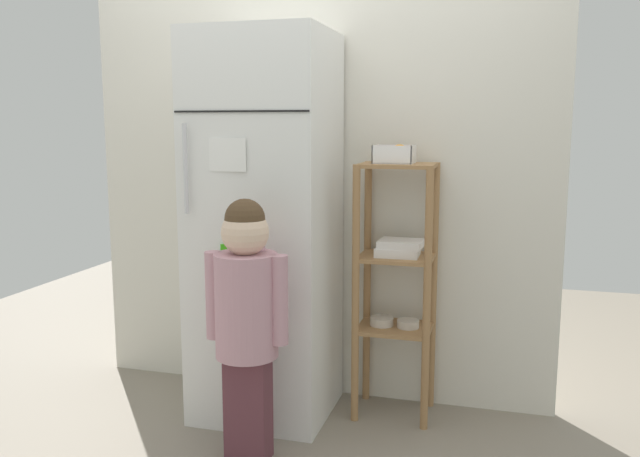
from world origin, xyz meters
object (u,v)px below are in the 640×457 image
object	(u,v)px
refrigerator	(265,228)
fruit_bin	(396,155)
child_standing	(247,305)
pantry_shelf_unit	(396,272)

from	to	relation	value
refrigerator	fruit_bin	size ratio (longest dim) A/B	9.93
refrigerator	fruit_bin	world-z (taller)	refrigerator
child_standing	pantry_shelf_unit	xyz separation A→B (m)	(0.52, 0.61, 0.04)
child_standing	pantry_shelf_unit	size ratio (longest dim) A/B	0.91
refrigerator	child_standing	world-z (taller)	refrigerator
refrigerator	child_standing	distance (m)	0.54
child_standing	refrigerator	bearing A→B (deg)	100.99
fruit_bin	pantry_shelf_unit	bearing A→B (deg)	-4.47
refrigerator	pantry_shelf_unit	distance (m)	0.66
refrigerator	child_standing	bearing A→B (deg)	-79.01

